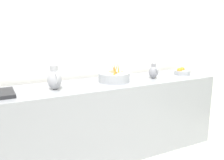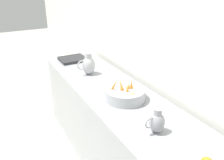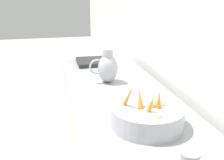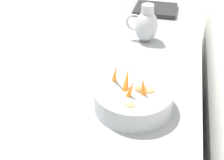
{
  "view_description": "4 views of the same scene",
  "coord_description": "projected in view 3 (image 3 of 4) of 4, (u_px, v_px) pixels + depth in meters",
  "views": [
    {
      "loc": [
        1.03,
        -1.36,
        1.56
      ],
      "look_at": [
        -1.34,
        -0.16,
        0.97
      ],
      "focal_mm": 39.66,
      "sensor_mm": 36.0,
      "label": 1
    },
    {
      "loc": [
        -0.5,
        1.53,
        1.93
      ],
      "look_at": [
        -1.38,
        -0.05,
        1.12
      ],
      "focal_mm": 36.82,
      "sensor_mm": 36.0,
      "label": 2
    },
    {
      "loc": [
        -1.05,
        1.12,
        1.57
      ],
      "look_at": [
        -1.36,
        -0.18,
        1.12
      ],
      "focal_mm": 43.3,
      "sensor_mm": 36.0,
      "label": 3
    },
    {
      "loc": [
        -1.68,
        1.05,
        1.82
      ],
      "look_at": [
        -1.38,
        -0.16,
        0.97
      ],
      "focal_mm": 47.5,
      "sensor_mm": 36.0,
      "label": 4
    }
  ],
  "objects": [
    {
      "name": "vegetable_colander",
      "position": [
        147.0,
        116.0,
        1.37
      ],
      "size": [
        0.37,
        0.37,
        0.23
      ],
      "color": "#9EA0A5",
      "rests_on": "prep_counter"
    },
    {
      "name": "metal_pitcher_tall",
      "position": [
        107.0,
        67.0,
        2.0
      ],
      "size": [
        0.21,
        0.15,
        0.25
      ],
      "color": "#A3A3A8",
      "rests_on": "prep_counter"
    },
    {
      "name": "counter_sink_basin",
      "position": [
        95.0,
        62.0,
        2.54
      ],
      "size": [
        0.34,
        0.3,
        0.04
      ],
      "primitive_type": "cube",
      "color": "#232326",
      "rests_on": "prep_counter"
    }
  ]
}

